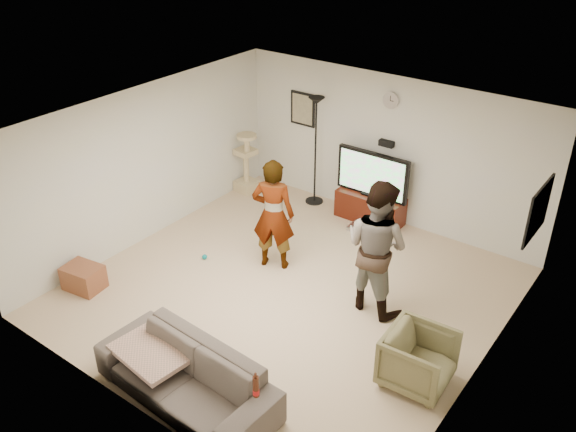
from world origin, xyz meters
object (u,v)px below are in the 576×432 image
Objects in this scene: side_table at (84,278)px; beer_bottle at (256,387)px; tv_stand at (370,207)px; person_left at (273,215)px; floor_lamp at (315,152)px; cat_tree at (246,162)px; person_right at (377,247)px; armchair at (418,359)px; tv at (373,174)px; sofa at (186,376)px.

beer_bottle is at bearing -9.79° from side_table.
tv_stand is 2.18× the size of side_table.
person_left reaches higher than beer_bottle.
tv_stand is 2.22m from person_left.
floor_lamp reaches higher than beer_bottle.
cat_tree is 4.03m from person_right.
cat_tree is 0.61× the size of person_right.
armchair reaches higher than side_table.
tv_stand is at bearing 0.00° from tv.
floor_lamp is at bearing 16.64° from cat_tree.
armchair is at bearing 13.57° from side_table.
person_right is (2.37, -2.06, -0.04)m from floor_lamp.
person_right reaches higher than beer_bottle.
tv reaches higher than cat_tree.
armchair is (2.84, -0.97, -0.52)m from person_left.
beer_bottle is (0.19, -2.74, -0.18)m from person_right.
side_table is at bearing -118.78° from tv_stand.
sofa is at bearing -72.12° from floor_lamp.
person_right is at bearing 46.34° from armchair.
person_left is 6.94× the size of beer_bottle.
tv_stand is 4.75m from side_table.
person_left reaches higher than cat_tree.
person_left is 0.79× the size of sofa.
cat_tree is at bearing 57.97° from armchair.
person_left is (1.94, -1.68, 0.29)m from cat_tree.
floor_lamp reaches higher than tv.
armchair is (1.96, 1.76, 0.02)m from sofa.
tv_stand reaches higher than side_table.
person_right is at bearing 30.91° from side_table.
beer_bottle is at bearing 148.75° from armchair.
person_left is at bearing 8.13° from person_right.
beer_bottle is (2.56, -4.80, -0.21)m from floor_lamp.
person_right reaches higher than sofa.
cat_tree is 1.52× the size of armchair.
person_left is at bearing 49.18° from side_table.
tv_stand is at bearing -126.34° from person_left.
sofa is at bearing 84.57° from person_left.
floor_lamp is at bearing -179.63° from tv_stand.
armchair is (3.51, -3.04, -0.64)m from floor_lamp.
beer_bottle is 0.33× the size of armchair.
tv is at bearing 0.00° from tv_stand.
tv_stand is 4.66× the size of beer_bottle.
sofa is at bearing -85.20° from tv.
cat_tree reaches higher than tv_stand.
cat_tree is at bearing 130.98° from beer_bottle.
tv_stand is 4.82m from sofa.
tv is at bearing 34.85° from armchair.
tv is 3.89m from armchair.
cat_tree is 4.64× the size of beer_bottle.
tv is 1.11× the size of cat_tree.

